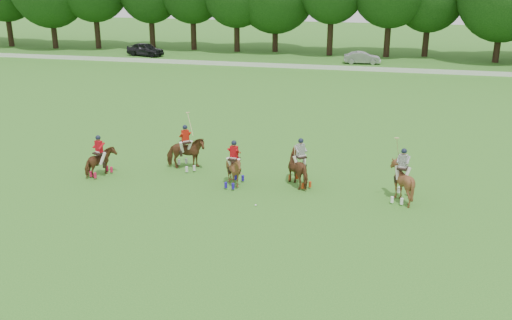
% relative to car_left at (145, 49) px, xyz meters
% --- Properties ---
extents(ground, '(180.00, 180.00, 0.00)m').
position_rel_car_left_xyz_m(ground, '(21.32, -42.50, -0.78)').
color(ground, '#276B1E').
rests_on(ground, ground).
extents(boundary_rail, '(120.00, 0.10, 0.44)m').
position_rel_car_left_xyz_m(boundary_rail, '(21.32, -4.50, -0.56)').
color(boundary_rail, white).
rests_on(boundary_rail, ground).
extents(car_left, '(4.87, 2.82, 1.56)m').
position_rel_car_left_xyz_m(car_left, '(0.00, 0.00, 0.00)').
color(car_left, black).
rests_on(car_left, ground).
extents(car_mid, '(4.06, 1.76, 1.30)m').
position_rel_car_left_xyz_m(car_mid, '(25.44, 0.00, -0.13)').
color(car_mid, gray).
rests_on(car_mid, ground).
extents(polo_red_a, '(1.38, 1.87, 2.17)m').
position_rel_car_left_xyz_m(polo_red_a, '(14.16, -38.54, -0.01)').
color(polo_red_a, '#512515').
rests_on(polo_red_a, ground).
extents(polo_red_b, '(2.26, 2.22, 2.96)m').
position_rel_car_left_xyz_m(polo_red_b, '(18.10, -36.58, 0.11)').
color(polo_red_b, '#512515').
rests_on(polo_red_b, ground).
extents(polo_red_c, '(1.52, 1.65, 2.32)m').
position_rel_car_left_xyz_m(polo_red_c, '(21.21, -38.36, 0.06)').
color(polo_red_c, '#512515').
rests_on(polo_red_c, ground).
extents(polo_stripe_a, '(2.00, 2.15, 2.41)m').
position_rel_car_left_xyz_m(polo_stripe_a, '(24.33, -37.56, 0.10)').
color(polo_stripe_a, '#512515').
rests_on(polo_stripe_a, ground).
extents(polo_stripe_b, '(1.80, 1.93, 3.03)m').
position_rel_car_left_xyz_m(polo_stripe_b, '(29.14, -38.38, 0.14)').
color(polo_stripe_b, '#512515').
rests_on(polo_stripe_b, ground).
extents(polo_ball, '(0.09, 0.09, 0.09)m').
position_rel_car_left_xyz_m(polo_ball, '(22.79, -40.57, -0.73)').
color(polo_ball, white).
rests_on(polo_ball, ground).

